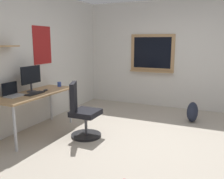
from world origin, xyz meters
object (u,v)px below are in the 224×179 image
object	(u,v)px
keyboard	(35,93)
backpack	(192,112)
coffee_mug	(59,84)
computer_mouse	(46,90)
laptop	(13,93)
desk	(35,97)
office_chair	(82,114)
monitor_primary	(31,77)

from	to	relation	value
keyboard	backpack	distance (m)	3.10
coffee_mug	computer_mouse	bearing A→B (deg)	-174.06
laptop	backpack	xyz separation A→B (m)	(2.14, -2.63, -0.59)
desk	office_chair	world-z (taller)	office_chair
desk	backpack	xyz separation A→B (m)	(1.79, -2.49, -0.46)
backpack	laptop	bearing A→B (deg)	129.18
monitor_primary	backpack	bearing A→B (deg)	-55.84
desk	laptop	world-z (taller)	laptop
desk	laptop	size ratio (longest dim) A/B	5.05
keyboard	computer_mouse	bearing A→B (deg)	0.00
laptop	keyboard	bearing A→B (deg)	-38.68
desk	coffee_mug	world-z (taller)	coffee_mug
monitor_primary	computer_mouse	world-z (taller)	monitor_primary
office_chair	keyboard	size ratio (longest dim) A/B	2.57
keyboard	backpack	bearing A→B (deg)	-52.21
office_chair	computer_mouse	xyz separation A→B (m)	(0.01, 0.77, 0.35)
monitor_primary	keyboard	distance (m)	0.33
laptop	monitor_primary	distance (m)	0.45
desk	monitor_primary	world-z (taller)	monitor_primary
laptop	keyboard	size ratio (longest dim) A/B	0.84
office_chair	backpack	distance (m)	2.30
backpack	keyboard	bearing A→B (deg)	127.79
desk	computer_mouse	bearing A→B (deg)	-20.35
keyboard	coffee_mug	size ratio (longest dim) A/B	4.02
desk	keyboard	xyz separation A→B (m)	(-0.08, -0.07, 0.08)
office_chair	monitor_primary	size ratio (longest dim) A/B	2.05
coffee_mug	backpack	world-z (taller)	coffee_mug
computer_mouse	keyboard	bearing A→B (deg)	180.00
monitor_primary	keyboard	world-z (taller)	monitor_primary
office_chair	monitor_primary	bearing A→B (deg)	99.04
monitor_primary	office_chair	bearing A→B (deg)	-80.96
monitor_primary	coffee_mug	xyz separation A→B (m)	(0.64, -0.12, -0.22)
keyboard	laptop	bearing A→B (deg)	141.32
office_chair	monitor_primary	distance (m)	1.12
office_chair	coffee_mug	xyz separation A→B (m)	(0.49, 0.82, 0.38)
monitor_primary	backpack	world-z (taller)	monitor_primary
laptop	keyboard	distance (m)	0.35
computer_mouse	coffee_mug	xyz separation A→B (m)	(0.48, 0.05, 0.03)
monitor_primary	coffee_mug	bearing A→B (deg)	-10.65
keyboard	office_chair	bearing A→B (deg)	-70.84
laptop	backpack	bearing A→B (deg)	-50.82
office_chair	keyboard	world-z (taller)	office_chair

